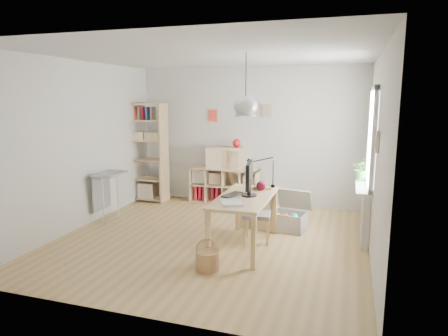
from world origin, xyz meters
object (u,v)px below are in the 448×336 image
(cube_shelf, at_px, (224,188))
(chair, at_px, (257,211))
(tall_bookshelf, at_px, (147,148))
(drawer_chest, at_px, (224,158))
(monitor, at_px, (249,177))
(desk, at_px, (245,203))
(storage_chest, at_px, (289,217))

(cube_shelf, height_order, chair, chair)
(tall_bookshelf, relative_size, drawer_chest, 2.73)
(tall_bookshelf, bearing_deg, drawer_chest, 8.59)
(cube_shelf, bearing_deg, chair, -59.25)
(cube_shelf, distance_m, chair, 2.22)
(tall_bookshelf, xyz_separation_m, monitor, (2.64, -1.92, -0.07))
(cube_shelf, relative_size, monitor, 2.55)
(desk, xyz_separation_m, drawer_chest, (-1.00, 2.19, 0.27))
(desk, relative_size, chair, 1.90)
(desk, xyz_separation_m, storage_chest, (0.48, 0.98, -0.46))
(cube_shelf, height_order, tall_bookshelf, tall_bookshelf)
(storage_chest, bearing_deg, chair, -109.44)
(drawer_chest, bearing_deg, storage_chest, -57.20)
(desk, xyz_separation_m, chair, (0.11, 0.33, -0.21))
(storage_chest, xyz_separation_m, monitor, (-0.43, -0.95, 0.82))
(desk, height_order, cube_shelf, desk)
(storage_chest, bearing_deg, tall_bookshelf, 172.73)
(cube_shelf, bearing_deg, desk, -65.39)
(monitor, bearing_deg, storage_chest, 56.59)
(chair, bearing_deg, cube_shelf, 113.30)
(chair, height_order, storage_chest, chair)
(chair, distance_m, drawer_chest, 2.22)
(desk, relative_size, storage_chest, 2.02)
(cube_shelf, relative_size, storage_chest, 1.89)
(monitor, bearing_deg, tall_bookshelf, 135.11)
(desk, bearing_deg, tall_bookshelf, 142.99)
(cube_shelf, height_order, drawer_chest, drawer_chest)
(cube_shelf, distance_m, storage_chest, 1.96)
(desk, height_order, chair, chair)
(storage_chest, bearing_deg, monitor, -104.23)
(desk, distance_m, chair, 0.40)
(cube_shelf, bearing_deg, storage_chest, -39.78)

